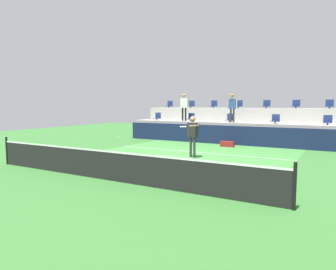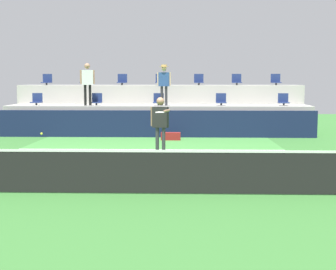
{
  "view_description": "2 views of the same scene",
  "coord_description": "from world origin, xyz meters",
  "px_view_note": "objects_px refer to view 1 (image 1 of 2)",
  "views": [
    {
      "loc": [
        6.02,
        -10.98,
        2.3
      ],
      "look_at": [
        0.27,
        -0.96,
        1.16
      ],
      "focal_mm": 32.44,
      "sensor_mm": 36.0,
      "label": 1
    },
    {
      "loc": [
        1.11,
        -13.81,
        2.33
      ],
      "look_at": [
        0.71,
        -1.56,
        0.95
      ],
      "focal_mm": 52.11,
      "sensor_mm": 36.0,
      "label": 2
    }
  ],
  "objects_px": {
    "stadium_chair_upper_center": "(239,105)",
    "spectator_with_hat": "(232,105)",
    "stadium_chair_lower_right": "(275,120)",
    "stadium_chair_upper_left": "(191,105)",
    "spectator_in_white": "(184,104)",
    "stadium_chair_upper_far_left": "(169,105)",
    "tennis_player": "(192,132)",
    "stadium_chair_lower_left": "(191,118)",
    "stadium_chair_lower_far_left": "(157,117)",
    "stadium_chair_upper_mid_right": "(266,105)",
    "stadium_chair_lower_far_right": "(328,121)",
    "equipment_bag": "(227,144)",
    "stadium_chair_upper_mid_left": "(214,105)",
    "stadium_chair_upper_right": "(296,105)",
    "stadium_chair_lower_center": "(230,119)",
    "stadium_chair_upper_far_right": "(330,105)",
    "tennis_ball": "(118,137)"
  },
  "relations": [
    {
      "from": "stadium_chair_lower_far_right",
      "to": "stadium_chair_upper_far_left",
      "type": "xyz_separation_m",
      "value": [
        -10.71,
        1.8,
        0.85
      ]
    },
    {
      "from": "stadium_chair_upper_mid_left",
      "to": "stadium_chair_upper_right",
      "type": "relative_size",
      "value": 1.0
    },
    {
      "from": "stadium_chair_lower_left",
      "to": "stadium_chair_upper_mid_left",
      "type": "relative_size",
      "value": 1.0
    },
    {
      "from": "stadium_chair_lower_left",
      "to": "stadium_chair_upper_mid_left",
      "type": "bearing_deg",
      "value": 63.71
    },
    {
      "from": "stadium_chair_lower_center",
      "to": "stadium_chair_upper_mid_right",
      "type": "distance_m",
      "value": 2.68
    },
    {
      "from": "stadium_chair_upper_right",
      "to": "spectator_in_white",
      "type": "relative_size",
      "value": 0.29
    },
    {
      "from": "stadium_chair_lower_right",
      "to": "stadium_chair_lower_far_left",
      "type": "bearing_deg",
      "value": 180.0
    },
    {
      "from": "stadium_chair_upper_left",
      "to": "stadium_chair_upper_center",
      "type": "relative_size",
      "value": 1.0
    },
    {
      "from": "stadium_chair_lower_center",
      "to": "stadium_chair_upper_mid_left",
      "type": "xyz_separation_m",
      "value": [
        -1.8,
        1.8,
        0.85
      ]
    },
    {
      "from": "spectator_with_hat",
      "to": "tennis_ball",
      "type": "bearing_deg",
      "value": -116.0
    },
    {
      "from": "stadium_chair_lower_far_right",
      "to": "equipment_bag",
      "type": "relative_size",
      "value": 0.68
    },
    {
      "from": "stadium_chair_lower_left",
      "to": "stadium_chair_upper_far_left",
      "type": "xyz_separation_m",
      "value": [
        -2.67,
        1.8,
        0.85
      ]
    },
    {
      "from": "spectator_in_white",
      "to": "tennis_ball",
      "type": "xyz_separation_m",
      "value": [
        -0.03,
        -6.74,
        -1.56
      ]
    },
    {
      "from": "stadium_chair_upper_left",
      "to": "spectator_with_hat",
      "type": "distance_m",
      "value": 4.36
    },
    {
      "from": "stadium_chair_lower_center",
      "to": "tennis_ball",
      "type": "relative_size",
      "value": 7.65
    },
    {
      "from": "stadium_chair_upper_center",
      "to": "spectator_with_hat",
      "type": "bearing_deg",
      "value": -83.26
    },
    {
      "from": "stadium_chair_upper_mid_left",
      "to": "stadium_chair_upper_right",
      "type": "bearing_deg",
      "value": 0.0
    },
    {
      "from": "stadium_chair_upper_far_left",
      "to": "tennis_player",
      "type": "height_order",
      "value": "stadium_chair_upper_far_left"
    },
    {
      "from": "stadium_chair_lower_right",
      "to": "stadium_chair_upper_right",
      "type": "distance_m",
      "value": 2.16
    },
    {
      "from": "stadium_chair_lower_far_left",
      "to": "stadium_chair_lower_left",
      "type": "bearing_deg",
      "value": 0.0
    },
    {
      "from": "stadium_chair_lower_left",
      "to": "stadium_chair_upper_left",
      "type": "xyz_separation_m",
      "value": [
        -0.84,
        1.8,
        0.85
      ]
    },
    {
      "from": "stadium_chair_lower_center",
      "to": "stadium_chair_upper_mid_left",
      "type": "relative_size",
      "value": 1.0
    },
    {
      "from": "spectator_in_white",
      "to": "stadium_chair_upper_right",
      "type": "bearing_deg",
      "value": 18.45
    },
    {
      "from": "stadium_chair_lower_right",
      "to": "stadium_chair_upper_center",
      "type": "height_order",
      "value": "stadium_chair_upper_center"
    },
    {
      "from": "tennis_player",
      "to": "spectator_with_hat",
      "type": "distance_m",
      "value": 6.01
    },
    {
      "from": "stadium_chair_lower_right",
      "to": "stadium_chair_lower_center",
      "type": "bearing_deg",
      "value": 180.0
    },
    {
      "from": "stadium_chair_lower_right",
      "to": "tennis_ball",
      "type": "relative_size",
      "value": 7.65
    },
    {
      "from": "stadium_chair_upper_far_left",
      "to": "spectator_in_white",
      "type": "relative_size",
      "value": 0.29
    },
    {
      "from": "stadium_chair_lower_right",
      "to": "stadium_chair_lower_left",
      "type": "bearing_deg",
      "value": 180.0
    },
    {
      "from": "spectator_with_hat",
      "to": "spectator_in_white",
      "type": "bearing_deg",
      "value": 180.0
    },
    {
      "from": "stadium_chair_upper_far_left",
      "to": "stadium_chair_upper_left",
      "type": "relative_size",
      "value": 1.0
    },
    {
      "from": "stadium_chair_lower_far_right",
      "to": "stadium_chair_upper_left",
      "type": "distance_m",
      "value": 9.11
    },
    {
      "from": "spectator_in_white",
      "to": "stadium_chair_lower_far_left",
      "type": "bearing_deg",
      "value": 170.56
    },
    {
      "from": "stadium_chair_lower_right",
      "to": "stadium_chair_upper_far_left",
      "type": "bearing_deg",
      "value": 167.39
    },
    {
      "from": "stadium_chair_lower_left",
      "to": "stadium_chair_upper_mid_right",
      "type": "distance_m",
      "value": 4.9
    },
    {
      "from": "equipment_bag",
      "to": "spectator_in_white",
      "type": "bearing_deg",
      "value": 153.34
    },
    {
      "from": "stadium_chair_upper_far_right",
      "to": "stadium_chair_lower_left",
      "type": "bearing_deg",
      "value": -167.38
    },
    {
      "from": "stadium_chair_lower_far_left",
      "to": "stadium_chair_lower_far_right",
      "type": "distance_m",
      "value": 10.67
    },
    {
      "from": "spectator_with_hat",
      "to": "stadium_chair_lower_left",
      "type": "bearing_deg",
      "value": 172.56
    },
    {
      "from": "stadium_chair_upper_far_left",
      "to": "stadium_chair_upper_far_right",
      "type": "xyz_separation_m",
      "value": [
        10.7,
        0.0,
        0.0
      ]
    },
    {
      "from": "stadium_chair_lower_right",
      "to": "tennis_player",
      "type": "bearing_deg",
      "value": -110.27
    },
    {
      "from": "stadium_chair_lower_far_left",
      "to": "stadium_chair_upper_far_right",
      "type": "height_order",
      "value": "stadium_chair_upper_far_right"
    },
    {
      "from": "spectator_in_white",
      "to": "tennis_player",
      "type": "bearing_deg",
      "value": -60.15
    },
    {
      "from": "stadium_chair_lower_center",
      "to": "spectator_in_white",
      "type": "height_order",
      "value": "spectator_in_white"
    },
    {
      "from": "stadium_chair_lower_left",
      "to": "equipment_bag",
      "type": "xyz_separation_m",
      "value": [
        3.27,
        -2.19,
        -1.31
      ]
    },
    {
      "from": "stadium_chair_lower_right",
      "to": "stadium_chair_upper_left",
      "type": "distance_m",
      "value": 6.53
    },
    {
      "from": "stadium_chair_upper_center",
      "to": "stadium_chair_upper_mid_right",
      "type": "xyz_separation_m",
      "value": [
        1.79,
        0.0,
        0.0
      ]
    },
    {
      "from": "stadium_chair_upper_mid_right",
      "to": "equipment_bag",
      "type": "bearing_deg",
      "value": -106.75
    },
    {
      "from": "spectator_in_white",
      "to": "spectator_with_hat",
      "type": "distance_m",
      "value": 3.25
    },
    {
      "from": "stadium_chair_lower_right",
      "to": "stadium_chair_upper_right",
      "type": "relative_size",
      "value": 1.0
    }
  ]
}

